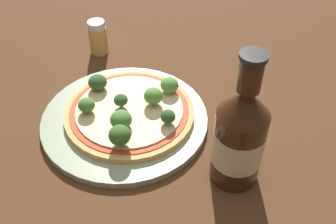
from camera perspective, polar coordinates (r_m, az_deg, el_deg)
ground_plane at (r=0.68m, az=-5.87°, el=-0.25°), size 3.00×3.00×0.00m
plate at (r=0.67m, az=-6.28°, el=-1.07°), size 0.28×0.28×0.01m
pizza at (r=0.66m, az=-5.60°, el=0.05°), size 0.22×0.22×0.01m
broccoli_floret_0 at (r=0.68m, az=0.22°, el=3.96°), size 0.03×0.03×0.03m
broccoli_floret_1 at (r=0.65m, az=-2.14°, el=2.34°), size 0.03×0.03×0.03m
broccoli_floret_2 at (r=0.58m, az=-7.02°, el=-3.37°), size 0.03×0.03×0.04m
broccoli_floret_3 at (r=0.62m, az=-0.09°, el=-0.76°), size 0.02×0.02×0.02m
broccoli_floret_4 at (r=0.62m, az=-6.84°, el=-1.10°), size 0.03×0.03×0.03m
broccoli_floret_5 at (r=0.65m, az=-7.01°, el=1.78°), size 0.02×0.02×0.02m
broccoli_floret_6 at (r=0.65m, az=-11.74°, el=1.00°), size 0.03×0.03×0.03m
broccoli_floret_7 at (r=0.70m, az=-10.04°, el=4.36°), size 0.03×0.03×0.03m
beer_bottle at (r=0.54m, az=10.35°, el=-3.46°), size 0.07×0.07×0.21m
pepper_shaker at (r=0.82m, az=-10.14°, el=10.61°), size 0.04×0.04×0.07m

